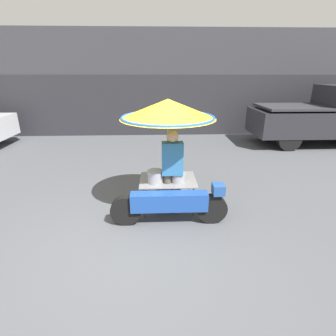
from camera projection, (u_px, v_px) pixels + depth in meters
The scene contains 5 objects.
ground_plane at pixel (136, 244), 4.13m from camera, with size 36.00×36.00×0.00m, color #4C4F54.
shopfront_building at pixel (148, 83), 11.32m from camera, with size 28.00×2.06×4.09m.
vendor_motorcycle_cart at pixel (168, 128), 4.59m from camera, with size 2.06×1.69×2.11m.
vendor_person at pixel (172, 168), 4.77m from camera, with size 0.38×0.22×1.60m.
pickup_truck at pixel (326, 117), 9.38m from camera, with size 4.90×1.84×2.09m.
Camera 1 is at (0.37, -3.47, 2.58)m, focal length 28.00 mm.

